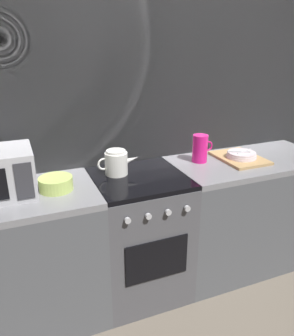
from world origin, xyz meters
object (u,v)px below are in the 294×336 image
at_px(pitcher, 200,148).
at_px(dish_pile, 240,157).
at_px(kettle, 116,163).
at_px(mixing_bowl, 56,184).
at_px(stove_unit, 140,235).

relative_size(pitcher, dish_pile, 0.50).
xyz_separation_m(kettle, pitcher, (0.64, 0.01, 0.02)).
bearing_deg(mixing_bowl, stove_unit, 0.87).
relative_size(stove_unit, kettle, 3.16).
bearing_deg(dish_pile, mixing_bowl, -178.81).
xyz_separation_m(mixing_bowl, pitcher, (1.05, 0.11, 0.06)).
distance_m(mixing_bowl, dish_pile, 1.35).
distance_m(stove_unit, kettle, 0.55).
distance_m(stove_unit, mixing_bowl, 0.72).
xyz_separation_m(mixing_bowl, dish_pile, (1.35, 0.03, -0.02)).
relative_size(kettle, pitcher, 1.42).
height_order(kettle, dish_pile, kettle).
xyz_separation_m(stove_unit, mixing_bowl, (-0.53, -0.01, 0.49)).
bearing_deg(mixing_bowl, kettle, 14.12).
relative_size(kettle, dish_pile, 0.71).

